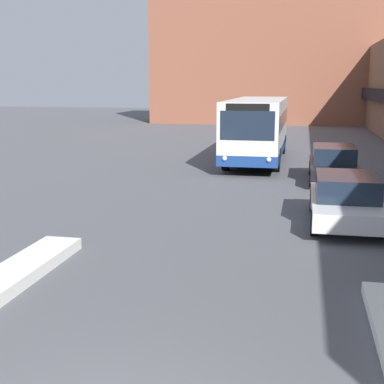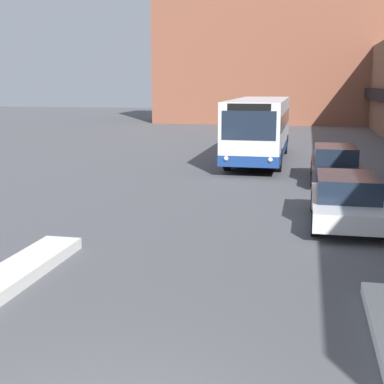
# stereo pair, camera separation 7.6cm
# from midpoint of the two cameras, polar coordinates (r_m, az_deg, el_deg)

# --- Properties ---
(building_backdrop_far) EXTENTS (26.00, 8.00, 13.69)m
(building_backdrop_far) POSITION_cam_midpoint_polar(r_m,az_deg,el_deg) (55.36, 10.35, 14.37)
(building_backdrop_far) COLOR brown
(building_backdrop_far) RESTS_ON ground_plane
(city_bus) EXTENTS (2.59, 10.50, 3.12)m
(city_bus) POSITION_cam_midpoint_polar(r_m,az_deg,el_deg) (27.37, 7.30, 6.84)
(city_bus) COLOR silver
(city_bus) RESTS_ON ground_plane
(parked_car_front) EXTENTS (1.92, 4.33, 1.38)m
(parked_car_front) POSITION_cam_midpoint_polar(r_m,az_deg,el_deg) (15.55, 16.31, -0.76)
(parked_car_front) COLOR silver
(parked_car_front) RESTS_ON ground_plane
(parked_car_middle) EXTENTS (1.88, 4.60, 1.42)m
(parked_car_middle) POSITION_cam_midpoint_polar(r_m,az_deg,el_deg) (22.33, 15.11, 2.93)
(parked_car_middle) COLOR black
(parked_car_middle) RESTS_ON ground_plane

